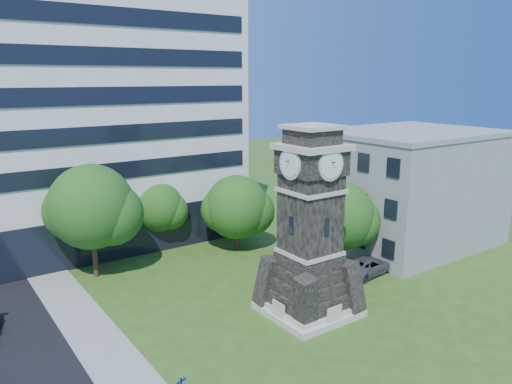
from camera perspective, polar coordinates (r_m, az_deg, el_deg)
ground at (r=30.75m, az=4.08°, el=-16.29°), size 160.00×160.00×0.00m
sidewalk at (r=30.71m, az=-16.91°, el=-16.84°), size 3.00×70.00×0.06m
clock_tower at (r=31.83m, az=6.17°, el=-4.91°), size 5.40×5.40×12.22m
office_tall at (r=48.58m, az=-18.79°, el=11.37°), size 26.20×15.11×28.60m
office_low at (r=47.87m, az=16.85°, el=0.59°), size 15.20×12.20×10.40m
car_east_lot at (r=40.29m, az=12.70°, el=-8.19°), size 5.14×2.77×1.37m
park_bench at (r=34.52m, az=8.52°, el=-12.09°), size 1.72×0.46×0.89m
tree_nw at (r=39.42m, az=-18.16°, el=-1.90°), size 7.07×6.42×8.78m
tree_nc at (r=44.78m, az=-11.08°, el=-1.86°), size 4.89×4.45×6.11m
tree_ne at (r=43.81m, az=-2.13°, el=-1.93°), size 6.18×5.62×6.72m
tree_east at (r=39.74m, az=9.62°, el=-2.93°), size 5.97×5.43×7.14m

